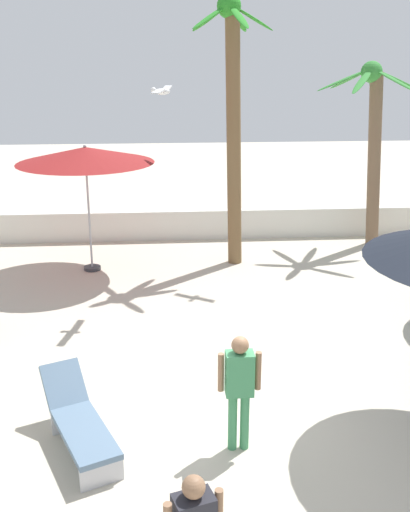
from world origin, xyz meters
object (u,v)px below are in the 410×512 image
object	(u,v)px
patio_umbrella_2	(85,155)
palm_tree_2	(233,111)
seagull_1	(161,91)
lounge_chair_1	(79,420)
guest_3	(239,383)
palm_tree_0	(373,134)

from	to	relation	value
patio_umbrella_2	palm_tree_2	distance (m)	3.55
palm_tree_2	seagull_1	world-z (taller)	palm_tree_2
palm_tree_2	lounge_chair_1	xyz separation A→B (m)	(-2.87, -7.31, -3.32)
lounge_chair_1	seagull_1	distance (m)	6.54
patio_umbrella_2	guest_3	world-z (taller)	patio_umbrella_2
palm_tree_0	guest_3	size ratio (longest dim) A/B	2.95
palm_tree_2	lounge_chair_1	distance (m)	8.53
lounge_chair_1	guest_3	size ratio (longest dim) A/B	1.19
patio_umbrella_2	lounge_chair_1	size ratio (longest dim) A/B	1.62
patio_umbrella_2	palm_tree_0	distance (m)	7.39
guest_3	seagull_1	size ratio (longest dim) A/B	1.39
patio_umbrella_2	palm_tree_0	world-z (taller)	palm_tree_0
palm_tree_2	seagull_1	xyz separation A→B (m)	(-1.66, -2.21, 0.59)
palm_tree_0	seagull_1	distance (m)	6.60
patio_umbrella_2	palm_tree_2	size ratio (longest dim) A/B	0.51
palm_tree_2	palm_tree_0	bearing A→B (deg)	17.79
palm_tree_0	lounge_chair_1	size ratio (longest dim) A/B	2.47
palm_tree_0	palm_tree_2	world-z (taller)	palm_tree_2
seagull_1	guest_3	bearing A→B (deg)	-80.48
seagull_1	lounge_chair_1	bearing A→B (deg)	-103.36
patio_umbrella_2	seagull_1	bearing A→B (deg)	-47.63
patio_umbrella_2	seagull_1	size ratio (longest dim) A/B	2.70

